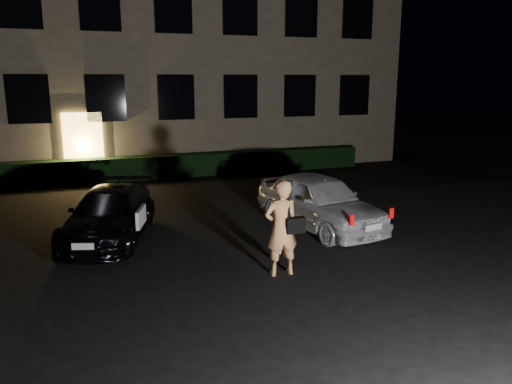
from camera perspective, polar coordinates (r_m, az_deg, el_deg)
name	(u,v)px	position (r m, az deg, el deg)	size (l,w,h in m)	color
ground	(287,272)	(9.89, 3.60, -9.16)	(80.00, 80.00, 0.00)	black
building	(157,26)	(23.80, -11.28, 18.13)	(20.00, 8.11, 12.00)	#695D4B
hedge	(181,165)	(19.54, -8.60, 3.03)	(15.00, 0.70, 0.85)	black
sedan	(110,214)	(12.22, -16.38, -2.46)	(2.79, 4.34, 1.17)	black
hatch	(319,201)	(12.66, 7.26, -1.03)	(2.29, 4.26, 1.38)	silver
man	(282,228)	(9.48, 2.96, -4.12)	(0.76, 0.45, 1.87)	#EDA365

